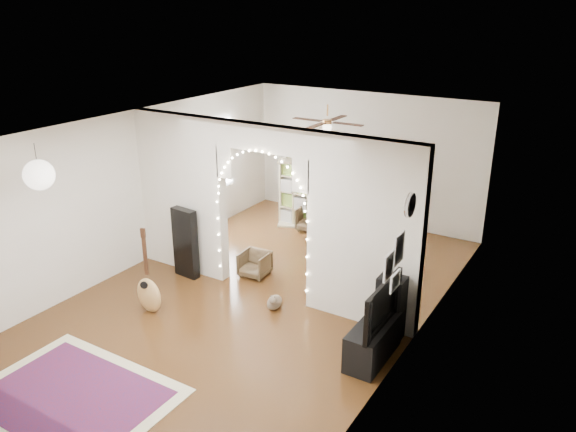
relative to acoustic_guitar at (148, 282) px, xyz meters
The scene contains 25 objects.
floor 1.90m from the acoustic_guitar, 52.70° to the left, with size 7.50×7.50×0.00m, color black.
ceiling 2.87m from the acoustic_guitar, 52.70° to the left, with size 5.00×7.50×0.02m, color white.
wall_back 5.39m from the acoustic_guitar, 77.95° to the left, with size 5.00×0.02×2.70m, color silver.
wall_front 2.68m from the acoustic_guitar, 64.10° to the right, with size 5.00×0.02×2.70m, color silver.
wall_left 2.19m from the acoustic_guitar, 133.56° to the left, with size 0.02×7.50×2.70m, color silver.
wall_right 3.99m from the acoustic_guitar, 22.01° to the left, with size 0.02×7.50×2.70m, color silver.
divider_wall 2.06m from the acoustic_guitar, 52.70° to the left, with size 5.00×0.20×2.70m.
fairy_lights 2.03m from the acoustic_guitar, 50.10° to the left, with size 1.64×0.04×1.60m, color #FFEABF, non-canonical shape.
window 3.67m from the acoustic_guitar, 112.62° to the left, with size 0.04×1.20×1.40m, color white.
wall_clock 4.03m from the acoustic_guitar, 13.46° to the left, with size 0.31×0.31×0.03m, color white.
picture_frames 3.76m from the acoustic_guitar, ahead, with size 0.02×0.50×0.70m, color white, non-canonical shape.
paper_lantern 2.14m from the acoustic_guitar, 129.96° to the right, with size 0.40×0.40×0.40m, color white.
ceiling_fan 4.10m from the acoustic_guitar, 72.18° to the left, with size 1.10×1.10×0.30m, color #AB7139, non-canonical shape.
area_rug 2.09m from the acoustic_guitar, 72.27° to the right, with size 2.33×1.75×0.02m, color maroon.
guitar_case 1.26m from the acoustic_guitar, 104.84° to the left, with size 0.46×0.15×1.20m, color black.
acoustic_guitar is the anchor object (origin of this frame).
tabby_cat 1.90m from the acoustic_guitar, 33.46° to the left, with size 0.30×0.45×0.30m.
floor_speaker 3.53m from the acoustic_guitar, 20.02° to the left, with size 0.36×0.33×0.92m.
media_console 3.38m from the acoustic_guitar, 10.83° to the left, with size 0.40×1.00×0.50m, color black.
tv 3.39m from the acoustic_guitar, 10.83° to the left, with size 1.07×0.14×0.62m, color black.
bookcase 4.30m from the acoustic_guitar, 85.19° to the left, with size 1.35×0.34×1.39m, color beige.
dining_table 4.69m from the acoustic_guitar, 76.98° to the left, with size 1.21×0.81×0.76m.
flower_vase 4.70m from the acoustic_guitar, 76.98° to the left, with size 0.18×0.18×0.19m, color silver.
dining_chair_left 1.95m from the acoustic_guitar, 70.06° to the left, with size 0.46×0.47×0.43m, color #4C3C26.
dining_chair_right 4.13m from the acoustic_guitar, 83.34° to the left, with size 0.52×0.53×0.49m, color #4C3C26.
Camera 1 is at (4.49, -6.68, 4.32)m, focal length 35.00 mm.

